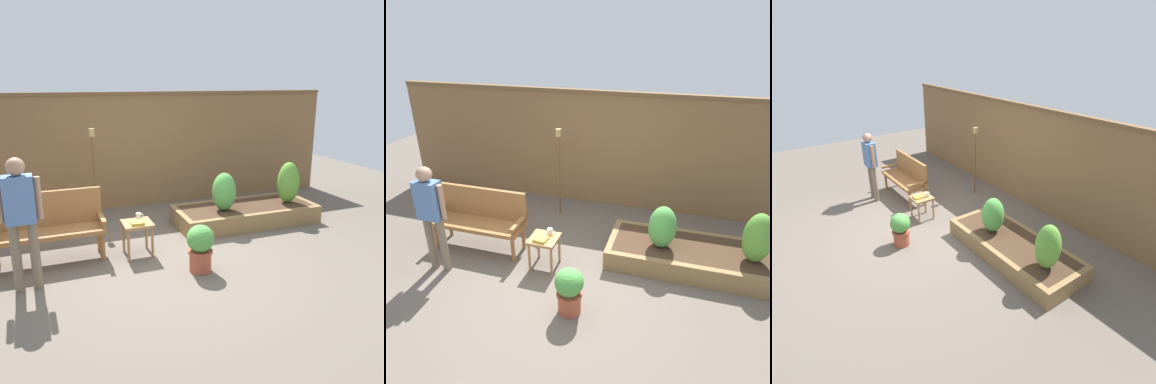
# 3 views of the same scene
# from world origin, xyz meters

# --- Properties ---
(ground_plane) EXTENTS (14.00, 14.00, 0.00)m
(ground_plane) POSITION_xyz_m (0.00, 0.00, 0.00)
(ground_plane) COLOR #60564C
(fence_back) EXTENTS (8.40, 0.14, 2.16)m
(fence_back) POSITION_xyz_m (0.00, 2.60, 1.09)
(fence_back) COLOR brown
(fence_back) RESTS_ON ground_plane
(garden_bench) EXTENTS (1.44, 0.48, 0.94)m
(garden_bench) POSITION_xyz_m (-1.51, 0.57, 0.54)
(garden_bench) COLOR #936033
(garden_bench) RESTS_ON ground_plane
(side_table) EXTENTS (0.40, 0.40, 0.48)m
(side_table) POSITION_xyz_m (-0.37, 0.32, 0.40)
(side_table) COLOR #9E7042
(side_table) RESTS_ON ground_plane
(cup_on_table) EXTENTS (0.11, 0.07, 0.09)m
(cup_on_table) POSITION_xyz_m (-0.32, 0.44, 0.53)
(cup_on_table) COLOR silver
(cup_on_table) RESTS_ON side_table
(book_on_table) EXTENTS (0.19, 0.18, 0.04)m
(book_on_table) POSITION_xyz_m (-0.38, 0.25, 0.50)
(book_on_table) COLOR gold
(book_on_table) RESTS_ON side_table
(potted_boxwood) EXTENTS (0.35, 0.35, 0.62)m
(potted_boxwood) POSITION_xyz_m (0.26, -0.44, 0.34)
(potted_boxwood) COLOR #A84C33
(potted_boxwood) RESTS_ON ground_plane
(raised_planter_bed) EXTENTS (2.40, 1.00, 0.30)m
(raised_planter_bed) POSITION_xyz_m (1.66, 0.97, 0.15)
(raised_planter_bed) COLOR olive
(raised_planter_bed) RESTS_ON ground_plane
(shrub_near_bench) EXTENTS (0.39, 0.39, 0.63)m
(shrub_near_bench) POSITION_xyz_m (1.21, 0.87, 0.61)
(shrub_near_bench) COLOR brown
(shrub_near_bench) RESTS_ON raised_planter_bed
(shrub_far_corner) EXTENTS (0.37, 0.37, 0.71)m
(shrub_far_corner) POSITION_xyz_m (2.43, 0.87, 0.66)
(shrub_far_corner) COLOR brown
(shrub_far_corner) RESTS_ON raised_planter_bed
(tiki_torch) EXTENTS (0.10, 0.10, 1.60)m
(tiki_torch) POSITION_xyz_m (-0.70, 1.93, 1.11)
(tiki_torch) COLOR brown
(tiki_torch) RESTS_ON ground_plane
(person_by_bench) EXTENTS (0.47, 0.20, 1.56)m
(person_by_bench) POSITION_xyz_m (-1.78, -0.16, 0.93)
(person_by_bench) COLOR #70604C
(person_by_bench) RESTS_ON ground_plane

